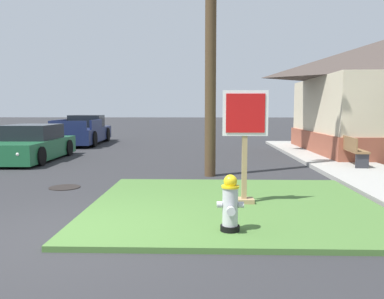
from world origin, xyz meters
TOP-DOWN VIEW (x-y plane):
  - ground_plane at (0.00, 0.00)m, footprint 160.00×160.00m
  - grass_corner_patch at (2.40, 1.80)m, footprint 5.20×4.75m
  - sidewalk_strip at (6.20, 6.35)m, footprint 2.20×18.17m
  - fire_hydrant at (2.21, 0.13)m, footprint 0.38×0.34m
  - stop_sign at (2.58, 1.80)m, footprint 0.82×0.28m
  - manhole_cover at (-1.36, 3.47)m, footprint 0.70×0.70m
  - parked_sedan_green at (-4.26, 8.26)m, footprint 2.01×4.47m
  - pickup_truck_navy at (-4.40, 14.76)m, footprint 2.23×5.59m
  - street_bench at (6.34, 6.70)m, footprint 0.56×1.82m

SIDE VIEW (x-z plane):
  - ground_plane at x=0.00m, z-range 0.00..0.00m
  - manhole_cover at x=-1.36m, z-range 0.00..0.02m
  - grass_corner_patch at x=2.40m, z-range 0.00..0.08m
  - sidewalk_strip at x=6.20m, z-range 0.00..0.12m
  - fire_hydrant at x=2.21m, z-range 0.05..0.86m
  - parked_sedan_green at x=-4.26m, z-range -0.08..1.17m
  - street_bench at x=6.34m, z-range 0.17..1.02m
  - pickup_truck_navy at x=-4.40m, z-range -0.12..1.36m
  - stop_sign at x=2.58m, z-range 0.08..2.13m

